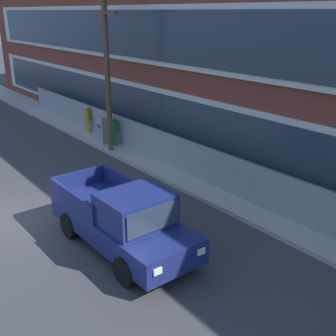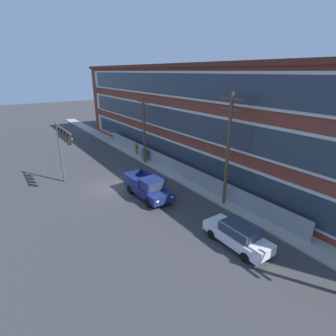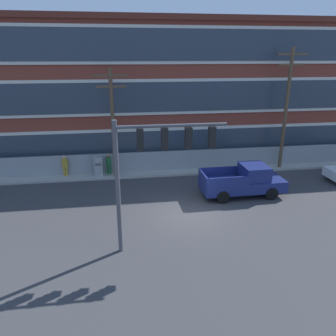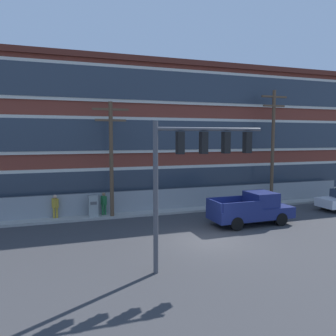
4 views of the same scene
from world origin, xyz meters
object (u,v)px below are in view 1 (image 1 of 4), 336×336
pickup_truck_navy (124,220)px  pedestrian_by_fence (115,130)px  utility_pole_near_corner (107,64)px  electrical_cabinet (103,131)px  pedestrian_near_cabinet (87,118)px

pickup_truck_navy → pedestrian_by_fence: pickup_truck_navy is taller
pickup_truck_navy → utility_pole_near_corner: bearing=152.2°
pickup_truck_navy → pedestrian_by_fence: 9.79m
electrical_cabinet → pedestrian_by_fence: size_ratio=0.93×
utility_pole_near_corner → pedestrian_by_fence: (-0.48, 0.52, -3.31)m
utility_pole_near_corner → pedestrian_by_fence: 3.39m
pickup_truck_navy → electrical_cabinet: 10.32m
pickup_truck_navy → pedestrian_near_cabinet: 12.65m
pickup_truck_navy → utility_pole_near_corner: utility_pole_near_corner is taller
utility_pole_near_corner → electrical_cabinet: size_ratio=4.94×
pickup_truck_navy → electrical_cabinet: (-9.27, 4.53, -0.16)m
electrical_cabinet → pedestrian_by_fence: bearing=18.8°
utility_pole_near_corner → electrical_cabinet: bearing=167.0°
pickup_truck_navy → electrical_cabinet: bearing=153.9°
utility_pole_near_corner → pedestrian_near_cabinet: bearing=170.1°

